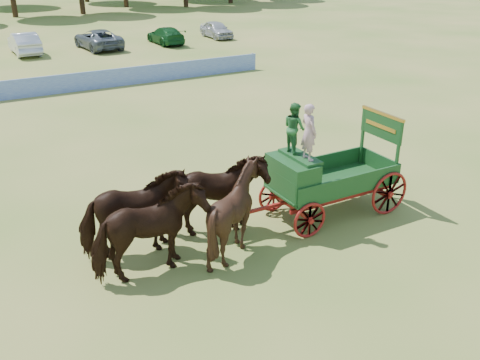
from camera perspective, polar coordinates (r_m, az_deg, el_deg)
name	(u,v)px	position (r m, az deg, el deg)	size (l,w,h in m)	color
ground	(217,226)	(16.04, -2.49, -4.96)	(160.00, 160.00, 0.00)	#A78D4B
horse_lead_left	(149,233)	(13.41, -9.64, -5.63)	(1.30, 2.86, 2.42)	black
horse_lead_right	(135,215)	(14.33, -11.17, -3.69)	(1.30, 2.86, 2.42)	black
horse_wheel_left	(235,211)	(14.25, -0.56, -3.36)	(1.95, 2.20, 2.42)	black
horse_wheel_right	(216,196)	(15.12, -2.56, -1.69)	(1.30, 2.86, 2.42)	black
farm_dray	(313,169)	(15.98, 7.83, 1.17)	(6.00, 2.00, 3.77)	#9F220F
sponsor_banner	(54,85)	(31.85, -19.23, 9.57)	(26.00, 0.08, 1.05)	#2146B5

